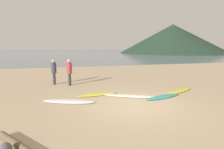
{
  "coord_description": "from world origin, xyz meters",
  "views": [
    {
      "loc": [
        -2.79,
        -6.84,
        2.46
      ],
      "look_at": [
        0.28,
        4.56,
        0.6
      ],
      "focal_mm": 29.29,
      "sensor_mm": 36.0,
      "label": 1
    }
  ],
  "objects": [
    {
      "name": "surfboard_0",
      "position": [
        -2.63,
        1.12,
        0.05
      ],
      "size": [
        2.39,
        1.38,
        0.1
      ],
      "primitive_type": "ellipsoid",
      "rotation": [
        0.0,
        0.0,
        -0.37
      ],
      "color": "white",
      "rests_on": "ground"
    },
    {
      "name": "beach_rock_far",
      "position": [
        -4.14,
        -2.53,
        0.15
      ],
      "size": [
        0.3,
        0.3,
        0.3
      ],
      "primitive_type": "sphere",
      "color": "#534C51",
      "rests_on": "ground"
    },
    {
      "name": "ocean_water",
      "position": [
        0.0,
        64.86,
        0.0
      ],
      "size": [
        140.0,
        100.0,
        0.01
      ],
      "primitive_type": "cube",
      "color": "slate",
      "rests_on": "ground"
    },
    {
      "name": "surfboard_4",
      "position": [
        3.29,
        1.58,
        0.04
      ],
      "size": [
        2.19,
        1.42,
        0.08
      ],
      "primitive_type": "ellipsoid",
      "rotation": [
        0.0,
        0.0,
        0.45
      ],
      "color": "yellow",
      "rests_on": "ground"
    },
    {
      "name": "ground_plane",
      "position": [
        0.0,
        10.0,
        -0.1
      ],
      "size": [
        120.0,
        120.0,
        0.2
      ],
      "primitive_type": "cube",
      "color": "tan",
      "rests_on": "ground"
    },
    {
      "name": "surfboard_1",
      "position": [
        -1.17,
        1.96,
        0.04
      ],
      "size": [
        2.15,
        0.7,
        0.08
      ],
      "primitive_type": "ellipsoid",
      "rotation": [
        0.0,
        0.0,
        0.11
      ],
      "color": "yellow",
      "rests_on": "ground"
    },
    {
      "name": "person_1",
      "position": [
        -3.38,
        5.23,
        0.95
      ],
      "size": [
        0.33,
        0.33,
        1.61
      ],
      "rotation": [
        0.0,
        0.0,
        4.96
      ],
      "color": "#2D2D38",
      "rests_on": "ground"
    },
    {
      "name": "headland_hill",
      "position": [
        33.45,
        48.85,
        4.8
      ],
      "size": [
        35.55,
        35.55,
        9.6
      ],
      "primitive_type": "cone",
      "color": "#1E3323",
      "rests_on": "ground"
    },
    {
      "name": "person_0",
      "position": [
        -2.44,
        4.69,
        0.96
      ],
      "size": [
        0.33,
        0.33,
        1.63
      ],
      "rotation": [
        0.0,
        0.0,
        1.69
      ],
      "color": "#2D2D38",
      "rests_on": "ground"
    },
    {
      "name": "surfboard_2",
      "position": [
        0.26,
        1.31,
        0.04
      ],
      "size": [
        2.63,
        1.61,
        0.08
      ],
      "primitive_type": "ellipsoid",
      "rotation": [
        0.0,
        0.0,
        -0.45
      ],
      "color": "silver",
      "rests_on": "ground"
    },
    {
      "name": "driftwood_log",
      "position": [
        -3.78,
        -2.47,
        0.09
      ],
      "size": [
        1.55,
        1.93,
        0.17
      ],
      "primitive_type": "cylinder",
      "rotation": [
        0.0,
        1.57,
        -0.91
      ],
      "color": "brown",
      "rests_on": "ground"
    },
    {
      "name": "surfboard_3",
      "position": [
        1.81,
        0.75,
        0.03
      ],
      "size": [
        2.19,
        1.07,
        0.06
      ],
      "primitive_type": "ellipsoid",
      "rotation": [
        0.0,
        0.0,
        0.28
      ],
      "color": "teal",
      "rests_on": "ground"
    }
  ]
}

